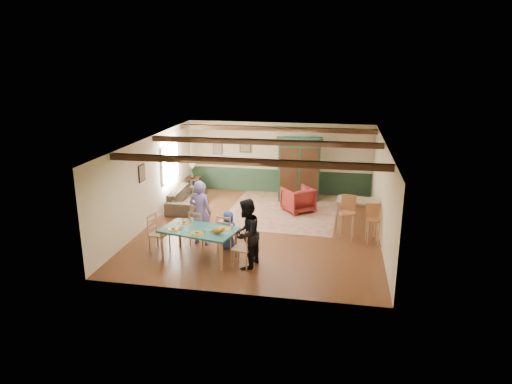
% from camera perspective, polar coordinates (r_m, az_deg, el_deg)
% --- Properties ---
extents(floor, '(8.00, 8.00, 0.00)m').
position_cam_1_polar(floor, '(13.94, 0.63, -4.64)').
color(floor, '#552C18').
rests_on(floor, ground).
extents(wall_back, '(7.00, 0.02, 2.70)m').
position_cam_1_polar(wall_back, '(17.35, 2.90, 4.25)').
color(wall_back, beige).
rests_on(wall_back, floor).
extents(wall_left, '(0.02, 8.00, 2.70)m').
position_cam_1_polar(wall_left, '(14.50, -13.12, 1.37)').
color(wall_left, beige).
rests_on(wall_left, floor).
extents(wall_right, '(0.02, 8.00, 2.70)m').
position_cam_1_polar(wall_right, '(13.40, 15.56, -0.06)').
color(wall_right, beige).
rests_on(wall_right, floor).
extents(ceiling, '(7.00, 8.00, 0.02)m').
position_cam_1_polar(ceiling, '(13.21, 0.66, 6.34)').
color(ceiling, silver).
rests_on(ceiling, wall_back).
extents(wainscot_back, '(6.95, 0.03, 0.90)m').
position_cam_1_polar(wainscot_back, '(17.55, 2.85, 1.36)').
color(wainscot_back, '#1B3220').
rests_on(wainscot_back, floor).
extents(ceiling_beam_front, '(6.95, 0.16, 0.16)m').
position_cam_1_polar(ceiling_beam_front, '(11.01, -1.38, 3.80)').
color(ceiling_beam_front, black).
rests_on(ceiling_beam_front, ceiling).
extents(ceiling_beam_mid, '(6.95, 0.16, 0.16)m').
position_cam_1_polar(ceiling_beam_mid, '(13.61, 0.95, 6.26)').
color(ceiling_beam_mid, black).
rests_on(ceiling_beam_mid, ceiling).
extents(ceiling_beam_back, '(6.95, 0.16, 0.16)m').
position_cam_1_polar(ceiling_beam_back, '(16.15, 2.49, 7.88)').
color(ceiling_beam_back, black).
rests_on(ceiling_beam_back, ceiling).
extents(window_left, '(0.06, 1.60, 1.30)m').
position_cam_1_polar(window_left, '(15.97, -10.68, 3.64)').
color(window_left, white).
rests_on(window_left, wall_left).
extents(picture_left_wall, '(0.04, 0.42, 0.52)m').
position_cam_1_polar(picture_left_wall, '(13.86, -14.08, 2.32)').
color(picture_left_wall, gray).
rests_on(picture_left_wall, wall_left).
extents(picture_back_a, '(0.45, 0.04, 0.55)m').
position_cam_1_polar(picture_back_a, '(17.45, -1.34, 5.84)').
color(picture_back_a, gray).
rests_on(picture_back_a, wall_back).
extents(picture_back_b, '(0.38, 0.04, 0.48)m').
position_cam_1_polar(picture_back_b, '(17.73, -4.84, 5.47)').
color(picture_back_b, gray).
rests_on(picture_back_b, wall_back).
extents(dining_table, '(2.10, 1.45, 0.80)m').
position_cam_1_polar(dining_table, '(11.95, -7.11, -6.44)').
color(dining_table, '#1F625C').
rests_on(dining_table, floor).
extents(dining_chair_far_left, '(0.54, 0.55, 1.01)m').
position_cam_1_polar(dining_chair_far_left, '(12.72, -7.09, -4.45)').
color(dining_chair_far_left, tan).
rests_on(dining_chair_far_left, floor).
extents(dining_chair_far_right, '(0.54, 0.55, 1.01)m').
position_cam_1_polar(dining_chair_far_right, '(12.35, -3.63, -5.03)').
color(dining_chair_far_right, tan).
rests_on(dining_chair_far_right, floor).
extents(dining_chair_end_left, '(0.55, 0.54, 1.01)m').
position_cam_1_polar(dining_chair_end_left, '(12.53, -12.03, -5.05)').
color(dining_chair_end_left, tan).
rests_on(dining_chair_end_left, floor).
extents(dining_chair_end_right, '(0.55, 0.54, 1.01)m').
position_cam_1_polar(dining_chair_end_right, '(11.39, -1.71, -6.92)').
color(dining_chair_end_right, tan).
rests_on(dining_chair_end_right, floor).
extents(person_man, '(0.75, 0.57, 1.84)m').
position_cam_1_polar(person_man, '(12.65, -6.97, -2.58)').
color(person_man, '#7762A9').
rests_on(person_man, floor).
extents(person_woman, '(0.83, 0.98, 1.76)m').
position_cam_1_polar(person_woman, '(11.20, -1.23, -5.25)').
color(person_woman, black).
rests_on(person_woman, floor).
extents(person_child, '(0.58, 0.44, 1.07)m').
position_cam_1_polar(person_child, '(12.41, -3.46, -4.77)').
color(person_child, '#26409A').
rests_on(person_child, floor).
extents(cat, '(0.41, 0.23, 0.19)m').
position_cam_1_polar(cat, '(11.41, -4.89, -4.81)').
color(cat, '#BE7221').
rests_on(cat, dining_table).
extents(place_setting_near_left, '(0.49, 0.40, 0.11)m').
position_cam_1_polar(place_setting_near_left, '(11.86, -10.30, -4.39)').
color(place_setting_near_left, gold).
rests_on(place_setting_near_left, dining_table).
extents(place_setting_near_center, '(0.49, 0.40, 0.11)m').
position_cam_1_polar(place_setting_near_center, '(11.51, -7.38, -4.91)').
color(place_setting_near_center, gold).
rests_on(place_setting_near_center, dining_table).
extents(place_setting_far_left, '(0.49, 0.40, 0.11)m').
position_cam_1_polar(place_setting_far_left, '(12.28, -8.96, -3.59)').
color(place_setting_far_left, gold).
rests_on(place_setting_far_left, dining_table).
extents(place_setting_far_right, '(0.49, 0.40, 0.11)m').
position_cam_1_polar(place_setting_far_right, '(11.73, -4.04, -4.39)').
color(place_setting_far_right, gold).
rests_on(place_setting_far_right, dining_table).
extents(area_rug, '(3.77, 4.42, 0.01)m').
position_cam_1_polar(area_rug, '(15.62, 3.43, -2.29)').
color(area_rug, '#C8B891').
rests_on(area_rug, floor).
extents(armoire, '(1.69, 0.83, 2.29)m').
position_cam_1_polar(armoire, '(16.50, 5.37, 2.83)').
color(armoire, '#153521').
rests_on(armoire, floor).
extents(armchair, '(1.27, 1.28, 0.84)m').
position_cam_1_polar(armchair, '(15.44, 5.26, -0.94)').
color(armchair, '#531011').
rests_on(armchair, floor).
extents(sofa, '(0.96, 2.28, 0.66)m').
position_cam_1_polar(sofa, '(16.03, -8.66, -0.75)').
color(sofa, '#3C3325').
rests_on(sofa, floor).
extents(end_table, '(0.54, 0.54, 0.64)m').
position_cam_1_polar(end_table, '(17.51, -7.86, 0.76)').
color(end_table, black).
rests_on(end_table, floor).
extents(table_lamp, '(0.33, 0.33, 0.59)m').
position_cam_1_polar(table_lamp, '(17.35, -7.94, 2.72)').
color(table_lamp, tan).
rests_on(table_lamp, end_table).
extents(counter_table, '(1.27, 0.82, 1.01)m').
position_cam_1_polar(counter_table, '(13.89, 12.51, -2.92)').
color(counter_table, '#C2B797').
rests_on(counter_table, floor).
extents(bar_stool_left, '(0.51, 0.54, 1.27)m').
position_cam_1_polar(bar_stool_left, '(13.26, 11.32, -3.19)').
color(bar_stool_left, '#B37345').
rests_on(bar_stool_left, floor).
extents(bar_stool_right, '(0.44, 0.48, 1.13)m').
position_cam_1_polar(bar_stool_right, '(13.10, 14.39, -3.96)').
color(bar_stool_right, '#B37345').
rests_on(bar_stool_right, floor).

